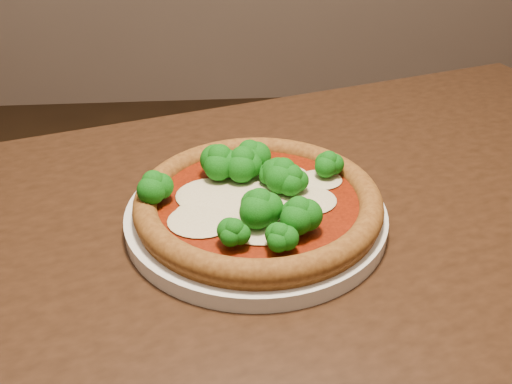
{
  "coord_description": "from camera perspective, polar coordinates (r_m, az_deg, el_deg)",
  "views": [
    {
      "loc": [
        0.16,
        -0.65,
        1.12
      ],
      "look_at": [
        0.2,
        -0.13,
        0.79
      ],
      "focal_mm": 40.0,
      "sensor_mm": 36.0,
      "label": 1
    }
  ],
  "objects": [
    {
      "name": "pizza",
      "position": [
        0.61,
        0.08,
        -0.47
      ],
      "size": [
        0.27,
        0.27,
        0.06
      ],
      "rotation": [
        0.0,
        0.0,
        0.39
      ],
      "color": "brown",
      "rests_on": "plate"
    },
    {
      "name": "plate",
      "position": [
        0.63,
        -0.0,
        -2.39
      ],
      "size": [
        0.29,
        0.29,
        0.02
      ],
      "primitive_type": "cylinder",
      "color": "silver",
      "rests_on": "dining_table"
    },
    {
      "name": "dining_table",
      "position": [
        0.67,
        2.11,
        -12.41
      ],
      "size": [
        1.39,
        1.06,
        0.75
      ],
      "rotation": [
        0.0,
        0.0,
        0.3
      ],
      "color": "black",
      "rests_on": "floor"
    }
  ]
}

